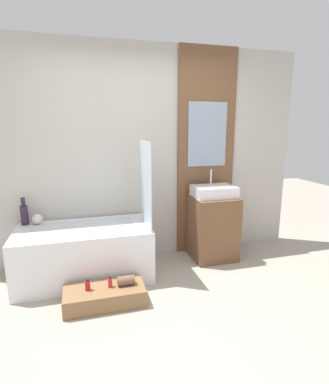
% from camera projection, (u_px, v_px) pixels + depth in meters
% --- Properties ---
extents(ground_plane, '(12.00, 12.00, 0.00)m').
position_uv_depth(ground_plane, '(176.00, 332.00, 2.46)').
color(ground_plane, '#A39989').
extents(wall_tiled_back, '(4.20, 0.06, 2.60)m').
position_uv_depth(wall_tiled_back, '(138.00, 155.00, 3.67)').
color(wall_tiled_back, '#B7B2A8').
rests_on(wall_tiled_back, ground_plane).
extents(wall_wood_accent, '(0.76, 0.04, 2.60)m').
position_uv_depth(wall_wood_accent, '(206.00, 153.00, 3.84)').
color(wall_wood_accent, brown).
rests_on(wall_wood_accent, ground_plane).
extents(bathtub, '(1.42, 0.75, 0.57)m').
position_uv_depth(bathtub, '(85.00, 252.00, 3.30)').
color(bathtub, white).
rests_on(bathtub, ground_plane).
extents(glass_shower_screen, '(0.01, 0.53, 0.93)m').
position_uv_depth(glass_shower_screen, '(146.00, 184.00, 3.24)').
color(glass_shower_screen, silver).
rests_on(glass_shower_screen, bathtub).
extents(wooden_step_bench, '(0.75, 0.36, 0.17)m').
position_uv_depth(wooden_step_bench, '(105.00, 296.00, 2.83)').
color(wooden_step_bench, olive).
rests_on(wooden_step_bench, ground_plane).
extents(vanity_cabinet, '(0.53, 0.51, 0.80)m').
position_uv_depth(vanity_cabinet, '(213.00, 227.00, 3.79)').
color(vanity_cabinet, brown).
rests_on(vanity_cabinet, ground_plane).
extents(sink, '(0.51, 0.37, 0.33)m').
position_uv_depth(sink, '(214.00, 191.00, 3.69)').
color(sink, white).
rests_on(sink, vanity_cabinet).
extents(vase_tall_dark, '(0.08, 0.08, 0.31)m').
position_uv_depth(vase_tall_dark, '(24.00, 214.00, 3.32)').
color(vase_tall_dark, '#2D1E33').
rests_on(vase_tall_dark, bathtub).
extents(vase_round_light, '(0.12, 0.12, 0.12)m').
position_uv_depth(vase_round_light, '(37.00, 219.00, 3.35)').
color(vase_round_light, silver).
rests_on(vase_round_light, bathtub).
extents(bottle_soap_primary, '(0.05, 0.05, 0.11)m').
position_uv_depth(bottle_soap_primary, '(88.00, 285.00, 2.76)').
color(bottle_soap_primary, '#B21928').
rests_on(bottle_soap_primary, wooden_step_bench).
extents(bottle_soap_secondary, '(0.04, 0.04, 0.11)m').
position_uv_depth(bottle_soap_secondary, '(110.00, 282.00, 2.82)').
color(bottle_soap_secondary, red).
rests_on(bottle_soap_secondary, wooden_step_bench).
extents(towel_roll, '(0.16, 0.09, 0.09)m').
position_uv_depth(towel_roll, '(126.00, 280.00, 2.86)').
color(towel_roll, brown).
rests_on(towel_roll, wooden_step_bench).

